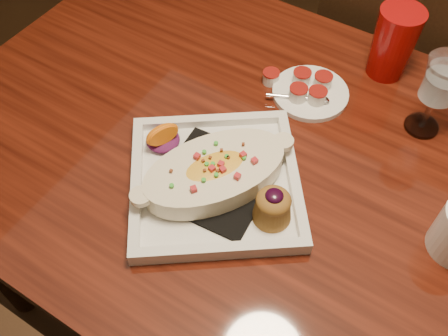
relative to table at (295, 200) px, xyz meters
The scene contains 8 objects.
floor 0.65m from the table, ahead, with size 7.00×7.00×0.00m, color black.
table is the anchor object (origin of this frame).
chair_far 0.65m from the table, 90.00° to the left, with size 0.42×0.42×0.93m.
plate 0.20m from the table, 135.33° to the right, with size 0.42×0.42×0.08m.
goblet 0.35m from the table, 56.13° to the left, with size 0.08×0.08×0.17m.
saucer 0.23m from the table, 112.30° to the left, with size 0.16×0.16×0.11m.
creamer_loose 0.27m from the table, 132.36° to the left, with size 0.04×0.04×0.03m.
red_tumbler 0.39m from the table, 85.01° to the left, with size 0.09×0.09×0.16m, color #9E0B0B.
Camera 1 is at (0.17, -0.54, 1.51)m, focal length 40.00 mm.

